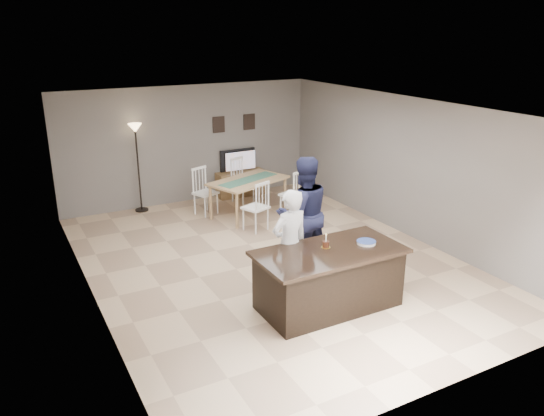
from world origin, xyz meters
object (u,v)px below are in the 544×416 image
tv_console (241,183)px  birthday_cake (326,244)px  woman (290,244)px  television (239,160)px  floor_lamp (136,144)px  dining_table (249,186)px  kitchen_island (329,278)px  man (303,213)px  plate_stack (366,242)px

tv_console → birthday_cake: birthday_cake is taller
woman → television: bearing=-113.3°
television → woman: 5.32m
tv_console → floor_lamp: bearing=179.5°
birthday_cake → dining_table: 4.16m
birthday_cake → kitchen_island: bearing=-95.5°
woman → man: size_ratio=0.88×
plate_stack → tv_console: bearing=84.0°
television → woman: bearing=73.2°
television → plate_stack: (-0.59, -5.69, 0.06)m
television → floor_lamp: floor_lamp is taller
tv_console → birthday_cake: size_ratio=5.81×
tv_console → man: 4.35m
man → plate_stack: bearing=104.9°
birthday_cake → floor_lamp: 5.65m
woman → tv_console: bearing=-113.6°
man → floor_lamp: size_ratio=0.99×
tv_console → birthday_cake: bearing=-102.3°
television → plate_stack: television is taller
television → birthday_cake: bearing=77.9°
woman → dining_table: 3.81m
kitchen_island → television: size_ratio=2.35×
kitchen_island → birthday_cake: size_ratio=10.41×
kitchen_island → woman: (-0.34, 0.55, 0.40)m
woman → floor_lamp: size_ratio=0.87×
television → plate_stack: bearing=84.1°
tv_console → dining_table: size_ratio=0.51×
dining_table → floor_lamp: bearing=124.9°
television → dining_table: (-0.45, -1.44, -0.20)m
plate_stack → television: bearing=84.1°
kitchen_island → floor_lamp: (-1.27, 5.59, 1.07)m
tv_console → man: bearing=-101.0°
woman → man: man is taller
television → birthday_cake: size_ratio=4.42×
tv_console → birthday_cake: 5.62m
woman → birthday_cake: 0.56m
tv_console → dining_table: bearing=-108.3°
television → dining_table: bearing=72.5°
tv_console → television: 0.57m
dining_table → floor_lamp: 2.59m
dining_table → floor_lamp: floor_lamp is taller
tv_console → floor_lamp: floor_lamp is taller
tv_console → plate_stack: plate_stack is taller
woman → birthday_cake: woman is taller
kitchen_island → tv_console: (1.20, 5.57, -0.15)m
tv_console → plate_stack: 5.69m
woman → plate_stack: woman is taller
man → plate_stack: size_ratio=6.87×
kitchen_island → television: bearing=78.0°
plate_stack → dining_table: (0.13, 4.25, -0.26)m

